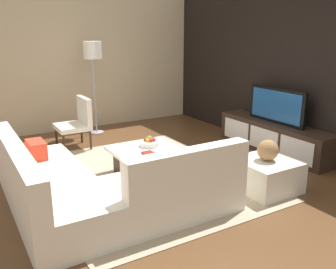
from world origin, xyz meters
name	(u,v)px	position (x,y,z in m)	size (l,w,h in m)	color
ground_plane	(147,180)	(0.00, 0.00, 0.00)	(14.00, 14.00, 0.00)	brown
feature_wall_back	(293,66)	(0.00, 2.70, 1.40)	(6.40, 0.12, 2.80)	black
side_wall_left	(80,59)	(-3.20, 0.20, 1.40)	(0.12, 5.20, 2.80)	#C6B28E
area_rug	(143,177)	(-0.10, 0.00, 0.01)	(3.29, 2.63, 0.01)	tan
media_console	(274,137)	(0.00, 2.40, 0.25)	(2.17, 0.49, 0.50)	#332319
television	(276,106)	(0.00, 2.40, 0.79)	(1.14, 0.06, 0.57)	black
sectional_couch	(96,188)	(0.49, -0.89, 0.28)	(2.28, 2.28, 0.82)	silver
coffee_table	(149,163)	(-0.10, 0.10, 0.20)	(1.03, 0.92, 0.38)	#332319
accent_chair_near	(78,120)	(-1.90, -0.33, 0.49)	(0.56, 0.53, 0.87)	#332319
floor_lamp	(93,55)	(-2.62, 0.26, 1.51)	(0.34, 0.34, 1.77)	#A5A5AA
ottoman	(266,175)	(1.05, 1.16, 0.20)	(0.70, 0.70, 0.40)	silver
fruit_bowl	(149,142)	(-0.29, 0.20, 0.43)	(0.28, 0.28, 0.14)	silver
decorative_ball	(268,150)	(1.05, 1.16, 0.53)	(0.27, 0.27, 0.27)	#997247
book_stack	(149,154)	(0.12, -0.03, 0.41)	(0.16, 0.14, 0.06)	#1E232D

